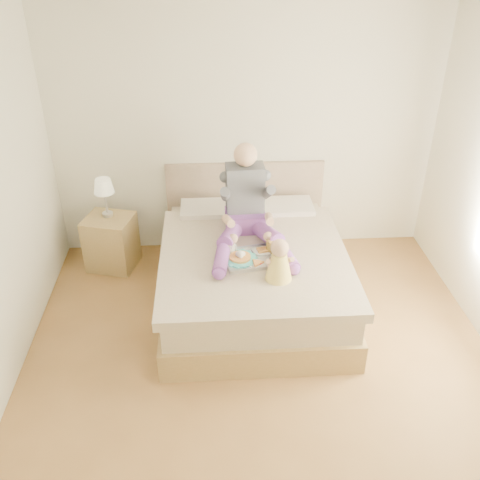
{
  "coord_description": "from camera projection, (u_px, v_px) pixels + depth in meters",
  "views": [
    {
      "loc": [
        -0.39,
        -3.18,
        3.21
      ],
      "look_at": [
        -0.13,
        0.9,
        0.76
      ],
      "focal_mm": 40.0,
      "sensor_mm": 36.0,
      "label": 1
    }
  ],
  "objects": [
    {
      "name": "room",
      "position": [
        279.0,
        211.0,
        3.63
      ],
      "size": [
        4.02,
        4.22,
        2.71
      ],
      "color": "brown",
      "rests_on": "ground"
    },
    {
      "name": "bed",
      "position": [
        252.0,
        269.0,
        5.16
      ],
      "size": [
        1.7,
        2.18,
        1.0
      ],
      "color": "olive",
      "rests_on": "ground"
    },
    {
      "name": "nightstand",
      "position": [
        111.0,
        242.0,
        5.64
      ],
      "size": [
        0.57,
        0.53,
        0.58
      ],
      "rotation": [
        0.0,
        0.0,
        -0.27
      ],
      "color": "olive",
      "rests_on": "ground"
    },
    {
      "name": "lamp",
      "position": [
        104.0,
        188.0,
        5.37
      ],
      "size": [
        0.2,
        0.2,
        0.41
      ],
      "color": "silver",
      "rests_on": "nightstand"
    },
    {
      "name": "adult",
      "position": [
        247.0,
        211.0,
        5.0
      ],
      "size": [
        0.76,
        1.08,
        0.89
      ],
      "rotation": [
        0.0,
        0.0,
        0.04
      ],
      "color": "#753C96",
      "rests_on": "bed"
    },
    {
      "name": "tray",
      "position": [
        251.0,
        256.0,
        4.75
      ],
      "size": [
        0.55,
        0.47,
        0.14
      ],
      "rotation": [
        0.0,
        0.0,
        0.2
      ],
      "color": "silver",
      "rests_on": "bed"
    },
    {
      "name": "baby",
      "position": [
        279.0,
        262.0,
        4.44
      ],
      "size": [
        0.25,
        0.34,
        0.38
      ],
      "rotation": [
        0.0,
        0.0,
        0.12
      ],
      "color": "#F3D34D",
      "rests_on": "bed"
    }
  ]
}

